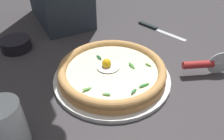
{
  "coord_description": "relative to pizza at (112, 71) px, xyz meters",
  "views": [
    {
      "loc": [
        0.16,
        0.43,
        0.41
      ],
      "look_at": [
        -0.02,
        -0.03,
        0.03
      ],
      "focal_mm": 35.24,
      "sensor_mm": 36.0,
      "label": 1
    }
  ],
  "objects": [
    {
      "name": "drinking_glass",
      "position": [
        0.27,
        0.12,
        0.02
      ],
      "size": [
        0.08,
        0.08,
        0.11
      ],
      "color": "silver",
      "rests_on": "ground"
    },
    {
      "name": "side_bowl",
      "position": [
        0.25,
        -0.28,
        -0.01
      ],
      "size": [
        0.1,
        0.1,
        0.04
      ],
      "primitive_type": "cylinder",
      "color": "black",
      "rests_on": "ground"
    },
    {
      "name": "pizza_cutter",
      "position": [
        -0.26,
        0.08,
        0.01
      ],
      "size": [
        0.14,
        0.05,
        0.07
      ],
      "color": "silver",
      "rests_on": "ground"
    },
    {
      "name": "pizza_plate",
      "position": [
        -0.0,
        0.0,
        -0.02
      ],
      "size": [
        0.33,
        0.33,
        0.01
      ],
      "primitive_type": "cylinder",
      "color": "white",
      "rests_on": "ground"
    },
    {
      "name": "table_knife",
      "position": [
        -0.28,
        -0.24,
        -0.03
      ],
      "size": [
        0.11,
        0.21,
        0.01
      ],
      "color": "silver",
      "rests_on": "ground"
    },
    {
      "name": "ground_plane",
      "position": [
        0.02,
        0.03,
        -0.05
      ],
      "size": [
        2.4,
        2.4,
        0.03
      ],
      "primitive_type": "cube",
      "color": "#393538",
      "rests_on": "ground"
    },
    {
      "name": "pizza",
      "position": [
        0.0,
        0.0,
        0.0
      ],
      "size": [
        0.31,
        0.31,
        0.05
      ],
      "color": "tan",
      "rests_on": "pizza_plate"
    }
  ]
}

